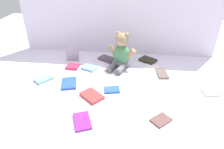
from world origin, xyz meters
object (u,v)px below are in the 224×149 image
book_case_1 (210,91)px  book_case_2 (161,120)px  book_case_5 (162,73)px  book_case_12 (151,68)px  book_case_3 (82,121)px  book_case_9 (69,83)px  book_case_11 (92,96)px  book_case_4 (148,60)px  book_case_6 (72,54)px  book_case_7 (107,59)px  book_case_8 (44,79)px  teddy_bear (121,54)px  book_case_0 (89,68)px  book_case_10 (112,90)px  book_case_13 (73,67)px

book_case_1 → book_case_2: 0.43m
book_case_5 → book_case_12: bearing=128.4°
book_case_2 → book_case_12: book_case_2 is taller
book_case_3 → book_case_9: (-0.17, 0.33, 0.00)m
book_case_5 → book_case_11: 0.55m
book_case_4 → book_case_6: book_case_6 is taller
book_case_5 → book_case_7: bearing=149.7°
book_case_8 → book_case_11: (0.36, -0.15, -0.00)m
book_case_1 → book_case_12: bearing=132.9°
teddy_bear → book_case_12: (0.23, -0.02, -0.10)m
book_case_5 → book_case_9: 0.65m
book_case_0 → book_case_10: book_case_0 is taller
book_case_1 → book_case_8: bearing=168.6°
book_case_1 → book_case_13: book_case_13 is taller
book_case_1 → book_case_6: size_ratio=0.81×
book_case_5 → book_case_6: 0.70m
book_case_6 → book_case_10: (0.36, -0.38, -0.05)m
book_case_8 → book_case_9: bearing=-150.3°
book_case_0 → book_case_5: bearing=110.5°
book_case_9 → teddy_bear: bearing=27.1°
book_case_1 → book_case_3: same height
book_case_4 → book_case_12: (0.02, -0.12, -0.00)m
book_case_2 → book_case_11: bearing=-154.4°
book_case_1 → book_case_13: size_ratio=1.06×
teddy_bear → book_case_2: size_ratio=2.71×
book_case_1 → teddy_bear: bearing=144.1°
teddy_bear → book_case_6: 0.39m
book_case_6 → book_case_2: bearing=-44.9°
book_case_1 → book_case_6: (-0.96, 0.33, 0.05)m
book_case_10 → book_case_9: bearing=70.8°
book_case_3 → book_case_4: 0.81m
book_case_1 → book_case_10: size_ratio=1.00×
book_case_10 → book_case_1: bearing=-96.7°
book_case_4 → book_case_8: size_ratio=1.06×
book_case_3 → book_case_5: 0.70m
book_case_12 → book_case_10: bearing=-118.2°
book_case_1 → book_case_7: bearing=141.8°
teddy_bear → book_case_2: bearing=-45.3°
book_case_9 → book_case_7: bearing=46.8°
book_case_7 → book_case_0: bearing=174.3°
book_case_10 → book_case_5: bearing=-65.6°
teddy_bear → book_case_7: size_ratio=1.98×
book_case_7 → teddy_bear: bearing=-98.3°
book_case_6 → book_case_12: book_case_6 is taller
book_case_8 → book_case_11: 0.39m
book_case_7 → book_case_13: size_ratio=1.48×
book_case_6 → book_case_10: bearing=-47.5°
book_case_4 → book_case_9: book_case_4 is taller
book_case_1 → book_case_12: book_case_1 is taller
book_case_3 → book_case_11: (0.01, 0.21, 0.00)m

